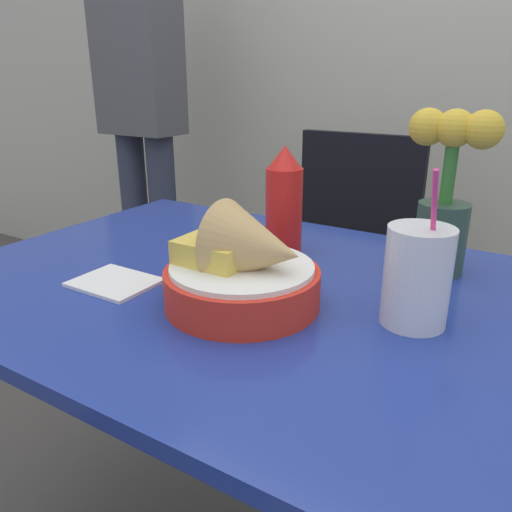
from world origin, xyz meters
TOP-DOWN VIEW (x-y plane):
  - wall_window at (0.00, 1.30)m, footprint 7.00×0.06m
  - dining_table at (0.00, 0.00)m, footprint 1.11×0.77m
  - chair_far_window at (-0.13, 0.75)m, footprint 0.40×0.40m
  - food_basket at (0.03, -0.08)m, footprint 0.24×0.24m
  - ketchup_bottle at (-0.04, 0.17)m, footprint 0.07×0.07m
  - drink_cup at (0.26, -0.01)m, footprint 0.09×0.09m
  - flower_vase at (0.25, 0.22)m, footprint 0.15×0.09m
  - napkin at (-0.21, -0.13)m, footprint 0.14×0.11m
  - person_standing at (-1.04, 0.82)m, footprint 0.32×0.19m

SIDE VIEW (x-z plane):
  - chair_far_window at x=-0.13m, z-range 0.08..0.98m
  - dining_table at x=0.00m, z-range 0.26..0.99m
  - napkin at x=-0.21m, z-range 0.73..0.74m
  - food_basket at x=0.03m, z-range 0.71..0.87m
  - drink_cup at x=0.26m, z-range 0.68..0.91m
  - ketchup_bottle at x=-0.04m, z-range 0.73..0.94m
  - flower_vase at x=0.25m, z-range 0.73..1.02m
  - person_standing at x=-1.04m, z-range 0.14..1.89m
  - wall_window at x=0.00m, z-range 0.00..2.60m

